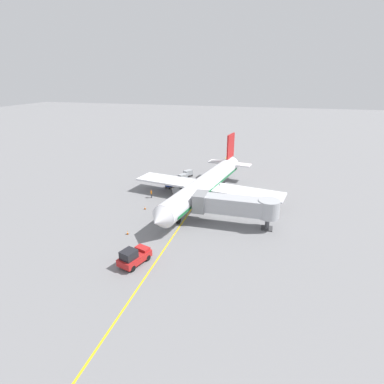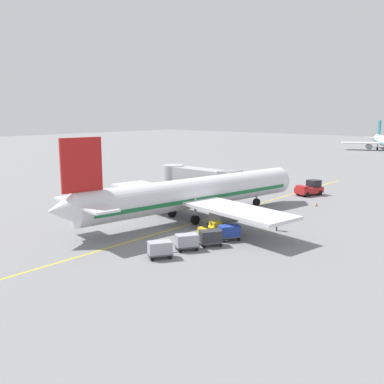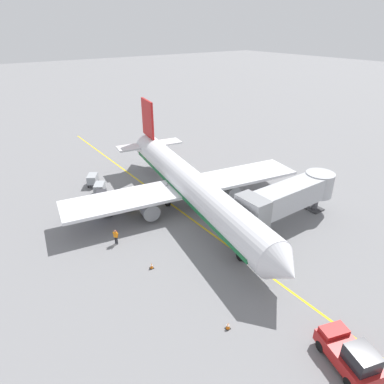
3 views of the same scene
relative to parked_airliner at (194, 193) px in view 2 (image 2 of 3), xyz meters
name	(u,v)px [view 2 (image 2 of 3)]	position (x,y,z in m)	size (l,w,h in m)	color
ground_plane	(213,217)	(1.41, 1.96, -3.19)	(400.00, 400.00, 0.00)	slate
gate_lead_in_line	(213,217)	(1.41, 1.96, -3.18)	(0.24, 80.00, 0.01)	gold
parked_airliner	(194,193)	(0.00, 0.00, 0.00)	(30.45, 37.23, 10.63)	silver
jet_bridge	(199,177)	(-7.04, 9.29, 0.27)	(13.69, 3.50, 4.98)	#A8AAAF
pushback_tractor	(310,188)	(3.92, 23.89, -2.09)	(3.45, 4.86, 2.40)	#B21E1E
baggage_tug_lead	(211,229)	(6.23, -4.47, -2.47)	(1.88, 2.74, 1.62)	gold
baggage_cart_front	(229,231)	(8.84, -4.69, -2.24)	(2.27, 2.82, 1.58)	#4C4C51
baggage_cart_second_in_train	(211,237)	(8.57, -7.49, -2.24)	(2.27, 2.82, 1.58)	#4C4C51
baggage_cart_third_in_train	(187,241)	(7.70, -10.04, -2.24)	(2.27, 2.82, 1.58)	#4C4C51
baggage_cart_tail_end	(160,248)	(7.39, -13.39, -2.24)	(2.27, 2.82, 1.58)	#4C4C51
ground_crew_wing_walker	(277,222)	(10.67, 1.81, -2.23)	(0.44, 0.67, 1.69)	#232328
safety_cone_nose_left	(317,204)	(8.41, 16.88, -2.90)	(0.36, 0.36, 0.59)	black
safety_cone_nose_right	(292,218)	(9.63, 7.39, -2.90)	(0.36, 0.36, 0.59)	black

